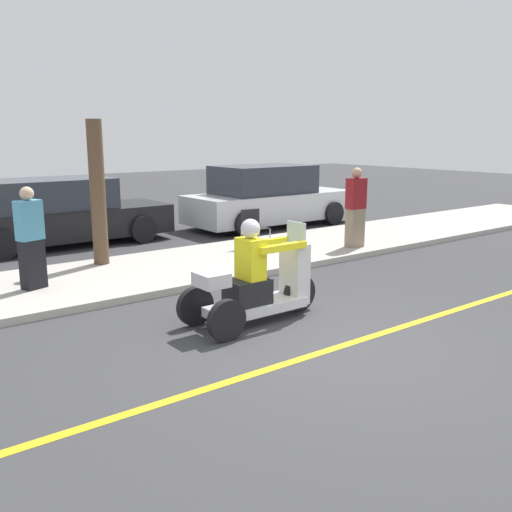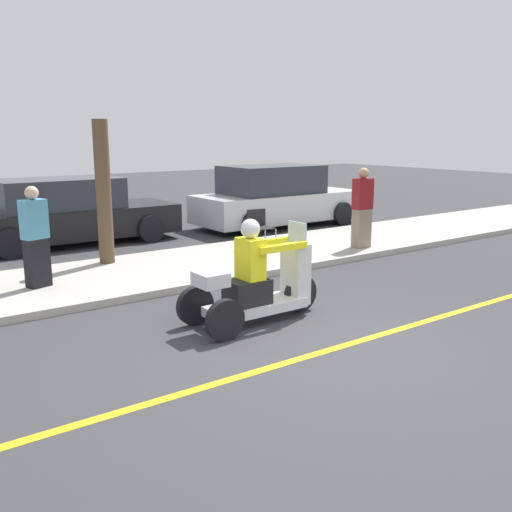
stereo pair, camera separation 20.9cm
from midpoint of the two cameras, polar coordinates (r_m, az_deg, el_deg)
The scene contains 10 objects.
ground_plane at distance 6.95m, azimuth 8.37°, elevation -9.26°, with size 60.00×60.00×0.00m, color #38383A.
lane_stripe at distance 6.87m, azimuth 7.68°, elevation -9.46°, with size 24.00×0.12×0.01m.
sidewalk_strip at distance 10.55m, azimuth -9.26°, elevation -1.46°, with size 28.00×2.80×0.12m.
motorcycle_trike at distance 7.71m, azimuth 0.90°, elevation -2.96°, with size 2.06×0.84×1.43m.
spectator_near_curb at distance 9.57m, azimuth -20.61°, elevation 1.61°, with size 0.43×0.34×1.60m.
spectator_end_of_line at distance 12.34m, azimuth 11.05°, elevation 4.60°, with size 0.42×0.26×1.69m.
folding_chair_curbside at distance 12.06m, azimuth 0.82°, elevation 3.15°, with size 0.51×0.51×0.82m.
parked_car_lot_right at distance 13.75m, azimuth -17.92°, elevation 4.08°, with size 4.81×1.96×1.52m.
parked_car_lot_far at distance 15.69m, azimuth 2.42°, elevation 5.82°, with size 4.73×2.05×1.67m.
tree_trunk at distance 10.93m, azimuth -14.47°, elevation 6.16°, with size 0.28×0.28×2.65m.
Camera 2 is at (-4.47, -4.66, 2.53)m, focal length 40.00 mm.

